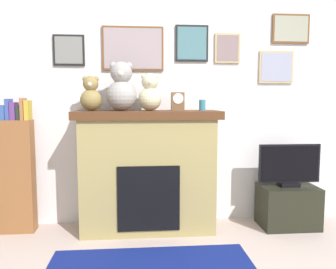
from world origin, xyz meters
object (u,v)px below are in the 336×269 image
object	(u,v)px
television	(289,166)
tv_stand	(288,206)
bookshelf	(14,171)
teddy_bear_brown	(91,95)
candle_jar	(202,105)
teddy_bear_tan	(121,89)
mantel_clock	(178,101)
fireplace	(148,170)
teddy_bear_cream	(150,94)

from	to	relation	value
television	tv_stand	bearing A→B (deg)	90.00
bookshelf	teddy_bear_brown	distance (m)	1.09
bookshelf	candle_jar	distance (m)	2.00
tv_stand	candle_jar	bearing A→B (deg)	177.88
television	teddy_bear_tan	world-z (taller)	teddy_bear_tan
mantel_clock	teddy_bear_brown	size ratio (longest dim) A/B	0.54
television	mantel_clock	world-z (taller)	mantel_clock
tv_stand	mantel_clock	size ratio (longest dim) A/B	3.18
fireplace	bookshelf	size ratio (longest dim) A/B	1.07
fireplace	candle_jar	world-z (taller)	candle_jar
teddy_bear_tan	candle_jar	bearing A→B (deg)	0.04
tv_stand	mantel_clock	bearing A→B (deg)	178.41
bookshelf	candle_jar	bearing A→B (deg)	-2.00
bookshelf	teddy_bear_brown	bearing A→B (deg)	-4.86
mantel_clock	tv_stand	bearing A→B (deg)	-1.59
television	candle_jar	xyz separation A→B (m)	(-0.92, 0.04, 0.63)
tv_stand	bookshelf	bearing A→B (deg)	177.96
tv_stand	fireplace	bearing A→B (deg)	177.99
bookshelf	candle_jar	size ratio (longest dim) A/B	12.29
bookshelf	tv_stand	world-z (taller)	bookshelf
television	teddy_bear_tan	bearing A→B (deg)	178.84
television	mantel_clock	distance (m)	1.35
fireplace	mantel_clock	distance (m)	0.76
fireplace	candle_jar	bearing A→B (deg)	-1.83
tv_stand	teddy_bear_cream	size ratio (longest dim) A/B	1.57
fireplace	bookshelf	xyz separation A→B (m)	(-1.34, 0.05, 0.01)
mantel_clock	teddy_bear_cream	size ratio (longest dim) A/B	0.49
television	candle_jar	bearing A→B (deg)	177.79
tv_stand	television	bearing A→B (deg)	-90.00
teddy_bear_tan	teddy_bear_cream	bearing A→B (deg)	0.03
teddy_bear_cream	candle_jar	bearing A→B (deg)	0.05
bookshelf	mantel_clock	bearing A→B (deg)	-2.36
mantel_clock	teddy_bear_tan	size ratio (longest dim) A/B	0.38
teddy_bear_brown	candle_jar	bearing A→B (deg)	0.02
mantel_clock	fireplace	bearing A→B (deg)	176.38
teddy_bear_brown	mantel_clock	bearing A→B (deg)	-0.06
fireplace	bookshelf	distance (m)	1.34
candle_jar	teddy_bear_cream	xyz separation A→B (m)	(-0.53, -0.00, 0.11)
mantel_clock	teddy_bear_cream	xyz separation A→B (m)	(-0.28, 0.00, 0.07)
tv_stand	teddy_bear_cream	distance (m)	1.86
teddy_bear_tan	tv_stand	bearing A→B (deg)	-1.10
television	teddy_bear_tan	xyz separation A→B (m)	(-1.73, 0.03, 0.79)
bookshelf	mantel_clock	xyz separation A→B (m)	(1.64, -0.07, 0.69)
candle_jar	teddy_bear_cream	world-z (taller)	teddy_bear_cream
tv_stand	candle_jar	size ratio (longest dim) A/B	5.29
candle_jar	mantel_clock	world-z (taller)	mantel_clock
candle_jar	bookshelf	bearing A→B (deg)	178.00
tv_stand	teddy_bear_cream	xyz separation A→B (m)	(-1.45, 0.03, 1.18)
fireplace	candle_jar	distance (m)	0.86
television	candle_jar	world-z (taller)	candle_jar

